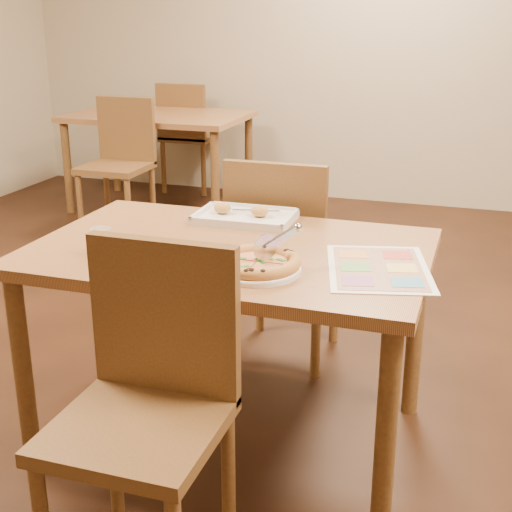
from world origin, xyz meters
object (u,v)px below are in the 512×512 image
(bg_chair_far, at_px, (186,125))
(plate, at_px, (256,270))
(pizza, at_px, (257,263))
(pizza_cutter, at_px, (276,241))
(chair_near, at_px, (151,371))
(glass_tumbler, at_px, (101,243))
(appetizer_tray, at_px, (245,217))
(dining_table, at_px, (230,271))
(bg_table, at_px, (159,125))
(chair_far, at_px, (281,238))
(bg_chair_near, at_px, (121,148))
(menu, at_px, (379,268))

(bg_chair_far, height_order, plate, bg_chair_far)
(pizza, bearing_deg, bg_chair_far, 116.67)
(pizza_cutter, bearing_deg, chair_near, -165.04)
(chair_near, xyz_separation_m, glass_tumbler, (-0.36, 0.40, 0.19))
(pizza, bearing_deg, appetizer_tray, 112.88)
(dining_table, xyz_separation_m, bg_table, (-1.60, 2.80, 0.00))
(chair_far, bearing_deg, bg_chair_near, -44.94)
(pizza_cutter, height_order, appetizer_tray, pizza_cutter)
(bg_table, height_order, bg_chair_near, bg_chair_near)
(bg_chair_near, xyz_separation_m, bg_chair_far, (0.00, 1.10, 0.00))
(pizza_cutter, relative_size, appetizer_tray, 0.36)
(bg_table, distance_m, bg_chair_near, 0.61)
(chair_near, xyz_separation_m, chair_far, (-0.00, 1.20, 0.00))
(chair_far, xyz_separation_m, pizza, (0.16, -0.80, 0.18))
(chair_near, xyz_separation_m, plate, (0.16, 0.40, 0.16))
(chair_far, bearing_deg, plate, 101.04)
(pizza, xyz_separation_m, pizza_cutter, (0.05, 0.04, 0.06))
(dining_table, relative_size, bg_chair_far, 2.77)
(bg_chair_far, distance_m, menu, 3.97)
(dining_table, bearing_deg, appetizer_tray, 100.01)
(glass_tumbler, distance_m, menu, 0.87)
(pizza_cutter, bearing_deg, dining_table, 92.74)
(bg_chair_near, distance_m, glass_tumbler, 2.71)
(bg_chair_far, bearing_deg, plate, 116.64)
(pizza_cutter, bearing_deg, bg_chair_near, 76.86)
(bg_chair_far, height_order, pizza, bg_chair_far)
(pizza, relative_size, glass_tumbler, 3.02)
(bg_chair_far, xyz_separation_m, menu, (2.10, -3.36, 0.16))
(bg_chair_far, distance_m, glass_tumbler, 3.72)
(bg_chair_far, height_order, appetizer_tray, bg_chair_far)
(chair_near, relative_size, plate, 1.75)
(chair_far, distance_m, bg_chair_far, 3.14)
(bg_table, height_order, pizza_cutter, pizza_cutter)
(bg_table, bearing_deg, appetizer_tray, -58.23)
(bg_chair_far, relative_size, pizza, 1.78)
(pizza, relative_size, menu, 0.63)
(chair_far, height_order, plate, chair_far)
(bg_table, distance_m, pizza, 3.47)
(bg_chair_near, xyz_separation_m, pizza_cutter, (1.80, -2.35, 0.24))
(appetizer_tray, distance_m, menu, 0.66)
(pizza_cutter, bearing_deg, menu, -33.47)
(pizza_cutter, distance_m, appetizer_tray, 0.53)
(dining_table, relative_size, menu, 3.10)
(bg_chair_far, relative_size, glass_tumbler, 5.37)
(bg_chair_near, relative_size, pizza_cutter, 3.59)
(bg_chair_near, height_order, pizza_cutter, bg_chair_near)
(bg_chair_near, height_order, plate, bg_chair_near)
(bg_table, bearing_deg, plate, -59.65)
(dining_table, height_order, menu, menu)
(bg_chair_near, height_order, appetizer_tray, bg_chair_near)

